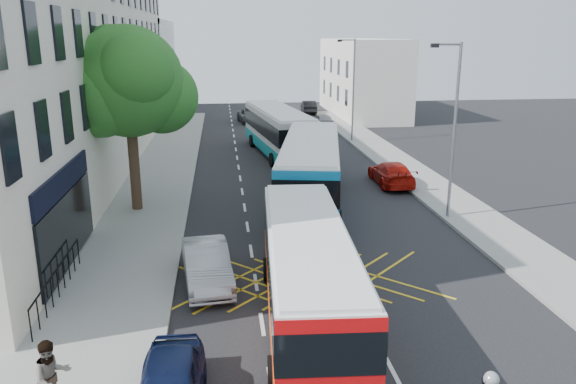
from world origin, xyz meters
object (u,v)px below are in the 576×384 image
object	(u,v)px
parked_car_silver	(207,264)
distant_car_silver	(322,120)
bus_far	(278,131)
pedestrian_near	(52,377)
bus_mid	(311,171)
red_hatchback	(391,173)
bus_near	(308,273)
distant_car_grey	(250,116)
lamp_near	(453,122)
distant_car_dark	(309,107)
street_tree	(128,83)
lamp_far	(352,85)

from	to	relation	value
parked_car_silver	distant_car_silver	xyz separation A→B (m)	(10.08, 33.54, -0.05)
bus_far	pedestrian_near	world-z (taller)	bus_far
bus_mid	red_hatchback	world-z (taller)	bus_mid
bus_near	distant_car_silver	size ratio (longest dim) A/B	2.69
distant_car_grey	pedestrian_near	xyz separation A→B (m)	(-6.86, -44.27, 0.40)
red_hatchback	bus_near	bearing A→B (deg)	65.69
lamp_near	distant_car_dark	xyz separation A→B (m)	(-0.71, 37.71, -3.93)
street_tree	parked_car_silver	bearing A→B (deg)	-67.77
red_hatchback	lamp_near	bearing A→B (deg)	97.22
lamp_far	bus_near	bearing A→B (deg)	-105.48
red_hatchback	distant_car_dark	xyz separation A→B (m)	(-0.02, 31.20, 0.01)
bus_far	distant_car_grey	distance (m)	15.80
lamp_near	distant_car_dark	world-z (taller)	lamp_near
street_tree	distant_car_dark	world-z (taller)	street_tree
lamp_far	lamp_near	bearing A→B (deg)	-90.00
bus_near	red_hatchback	bearing A→B (deg)	67.98
street_tree	distant_car_grey	size ratio (longest dim) A/B	1.88
red_hatchback	distant_car_silver	bearing A→B (deg)	-88.02
lamp_near	distant_car_silver	bearing A→B (deg)	92.10
lamp_near	bus_mid	size ratio (longest dim) A/B	0.65
lamp_near	parked_car_silver	distance (m)	13.14
pedestrian_near	lamp_near	bearing A→B (deg)	6.11
bus_near	parked_car_silver	distance (m)	4.37
red_hatchback	distant_car_grey	bearing A→B (deg)	-73.61
lamp_far	red_hatchback	bearing A→B (deg)	-92.95
red_hatchback	distant_car_silver	size ratio (longest dim) A/B	1.20
distant_car_silver	pedestrian_near	bearing A→B (deg)	65.61
lamp_far	parked_car_silver	distance (m)	28.42
bus_mid	bus_far	xyz separation A→B (m)	(-0.35, 12.68, -0.04)
street_tree	parked_car_silver	world-z (taller)	street_tree
red_hatchback	pedestrian_near	bearing A→B (deg)	55.67
bus_mid	distant_car_silver	size ratio (longest dim) A/B	3.15
lamp_far	parked_car_silver	size ratio (longest dim) A/B	1.84
parked_car_silver	red_hatchback	size ratio (longest dim) A/B	0.92
red_hatchback	distant_car_silver	world-z (taller)	red_hatchback
distant_car_grey	distant_car_silver	xyz separation A→B (m)	(6.52, -3.87, 0.02)
pedestrian_near	bus_far	bearing A→B (deg)	38.89
street_tree	pedestrian_near	size ratio (longest dim) A/B	4.87
street_tree	lamp_near	size ratio (longest dim) A/B	1.10
distant_car_grey	distant_car_dark	size ratio (longest dim) A/B	1.12
bus_far	parked_car_silver	distance (m)	22.23
distant_car_silver	distant_car_dark	distance (m)	10.04
street_tree	distant_car_grey	world-z (taller)	street_tree
lamp_near	distant_car_silver	xyz separation A→B (m)	(-1.02, 27.67, -3.95)
lamp_near	red_hatchback	world-z (taller)	lamp_near
street_tree	bus_mid	world-z (taller)	street_tree
bus_far	distant_car_dark	xyz separation A→B (m)	(5.63, 21.89, -1.06)
bus_mid	bus_far	world-z (taller)	bus_mid
street_tree	parked_car_silver	xyz separation A→B (m)	(3.61, -8.83, -5.58)
bus_near	distant_car_grey	world-z (taller)	bus_near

